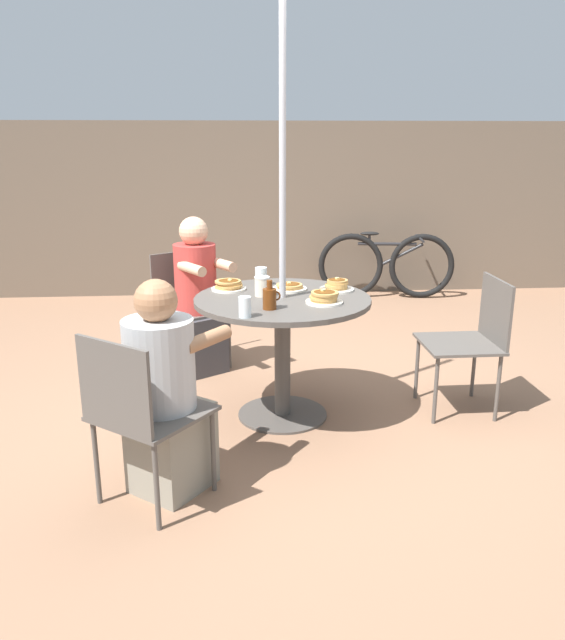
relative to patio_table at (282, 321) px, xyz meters
name	(u,v)px	position (x,y,z in m)	size (l,w,h in m)	color
ground_plane	(282,415)	(0.00, 0.00, -0.61)	(12.00, 12.00, 0.00)	#8C664C
back_fence	(260,210)	(0.00, 3.20, 0.30)	(10.00, 0.06, 1.82)	brown
patio_table	(282,321)	(0.00, 0.00, 0.00)	(1.04, 1.04, 0.76)	#4C4742
umbrella_pole	(282,213)	(0.00, 0.00, 0.64)	(0.04, 0.04, 2.49)	#ADADB2
patio_chair_north	(473,335)	(1.18, 0.01, -0.12)	(0.45, 0.45, 0.84)	#514C47
patio_chair_east	(187,301)	(-0.64, 0.99, -0.12)	(0.62, 0.62, 0.84)	#514C47
diner_east	(198,301)	(-0.55, 0.84, -0.08)	(0.48, 0.52, 1.13)	#3D3D42
patio_chair_south	(139,409)	(-0.72, -0.93, -0.12)	(0.63, 0.63, 0.84)	#514C47
diner_south	(166,397)	(-0.61, -0.79, -0.12)	(0.53, 0.55, 1.06)	gray
pancake_plate_a	(337,286)	(0.35, 0.14, 0.18)	(0.21, 0.21, 0.08)	silver
pancake_plate_b	(324,298)	(0.23, -0.15, 0.18)	(0.21, 0.21, 0.08)	silver
pancake_plate_c	(290,287)	(0.06, 0.18, 0.17)	(0.21, 0.21, 0.05)	silver
pancake_plate_d	(229,286)	(-0.32, 0.21, 0.17)	(0.21, 0.21, 0.07)	silver
syrup_bottle	(270,298)	(-0.09, -0.25, 0.21)	(0.10, 0.08, 0.16)	#602D0F
coffee_cup	(262,286)	(-0.12, 0.04, 0.21)	(0.09, 0.09, 0.12)	beige
drinking_glass_a	(245,307)	(-0.23, -0.40, 0.20)	(0.07, 0.07, 0.11)	silver
drinking_glass_b	(261,276)	(-0.11, 0.33, 0.21)	(0.07, 0.07, 0.11)	silver
bicycle	(386,265)	(1.33, 2.88, -0.25)	(1.44, 0.44, 0.71)	black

